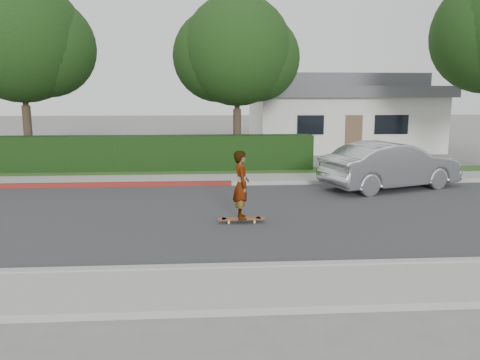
% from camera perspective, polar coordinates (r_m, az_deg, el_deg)
% --- Properties ---
extents(ground, '(120.00, 120.00, 0.00)m').
position_cam_1_polar(ground, '(12.49, -4.73, -4.31)').
color(ground, slate).
rests_on(ground, ground).
extents(road, '(60.00, 8.00, 0.01)m').
position_cam_1_polar(road, '(12.49, -4.73, -4.29)').
color(road, '#2D2D30').
rests_on(road, ground).
extents(curb_near, '(60.00, 0.20, 0.15)m').
position_cam_1_polar(curb_near, '(8.56, -5.15, -10.80)').
color(curb_near, '#9E9E99').
rests_on(curb_near, ground).
extents(sidewalk_near, '(60.00, 1.60, 0.12)m').
position_cam_1_polar(sidewalk_near, '(7.74, -5.30, -13.31)').
color(sidewalk_near, gray).
rests_on(sidewalk_near, ground).
extents(curb_far, '(60.00, 0.20, 0.15)m').
position_cam_1_polar(curb_far, '(16.48, -4.53, -0.44)').
color(curb_far, '#9E9E99').
rests_on(curb_far, ground).
extents(curb_red_section, '(12.00, 0.21, 0.15)m').
position_cam_1_polar(curb_red_section, '(17.28, -21.34, -0.61)').
color(curb_red_section, maroon).
rests_on(curb_red_section, ground).
extents(sidewalk_far, '(60.00, 1.60, 0.12)m').
position_cam_1_polar(sidewalk_far, '(17.36, -4.49, 0.07)').
color(sidewalk_far, gray).
rests_on(sidewalk_far, ground).
extents(planting_strip, '(60.00, 1.60, 0.10)m').
position_cam_1_polar(planting_strip, '(18.94, -4.44, 0.91)').
color(planting_strip, '#2D4C1E').
rests_on(planting_strip, ground).
extents(hedge, '(15.00, 1.00, 1.50)m').
position_cam_1_polar(hedge, '(19.70, -13.23, 3.09)').
color(hedge, black).
rests_on(hedge, ground).
extents(tree_left, '(5.99, 5.21, 8.00)m').
position_cam_1_polar(tree_left, '(22.26, -25.03, 14.88)').
color(tree_left, '#33261C').
rests_on(tree_left, ground).
extents(tree_center, '(5.66, 4.84, 7.44)m').
position_cam_1_polar(tree_center, '(21.38, -0.44, 15.08)').
color(tree_center, '#33261C').
rests_on(tree_center, ground).
extents(house, '(10.60, 8.60, 4.30)m').
position_cam_1_polar(house, '(29.15, 11.77, 8.09)').
color(house, beige).
rests_on(house, ground).
extents(skateboard, '(1.20, 0.26, 0.11)m').
position_cam_1_polar(skateboard, '(11.70, 0.16, -4.76)').
color(skateboard, gold).
rests_on(skateboard, ground).
extents(skateboarder, '(0.44, 0.64, 1.70)m').
position_cam_1_polar(skateboarder, '(11.50, 0.17, -0.60)').
color(skateboarder, white).
rests_on(skateboarder, skateboard).
extents(car_silver, '(5.12, 3.23, 1.59)m').
position_cam_1_polar(car_silver, '(16.59, 17.91, 1.70)').
color(car_silver, '#A9ACB0').
rests_on(car_silver, ground).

